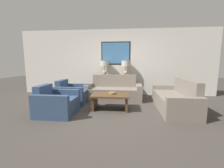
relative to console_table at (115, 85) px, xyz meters
name	(u,v)px	position (x,y,z in m)	size (l,w,h in m)	color
ground_plane	(108,114)	(0.00, -2.24, -0.41)	(20.00, 20.00, 0.00)	#3D3833
back_wall	(116,62)	(0.00, 0.27, 0.92)	(8.01, 0.12, 2.65)	beige
console_table	(115,85)	(0.00, 0.00, 0.00)	(1.39, 0.39, 0.82)	#332319
table_lamp_left	(105,65)	(-0.42, 0.00, 0.82)	(0.34, 0.34, 0.58)	tan
table_lamp_right	(126,65)	(0.42, 0.00, 0.82)	(0.34, 0.34, 0.58)	tan
couch_by_back_wall	(114,91)	(0.00, -0.67, -0.12)	(1.97, 0.86, 0.87)	slate
couch_by_side	(175,100)	(1.84, -1.68, -0.12)	(0.86, 1.97, 0.87)	slate
coffee_table	(110,98)	(0.02, -1.84, -0.09)	(1.05, 0.69, 0.44)	#4C331E
decorative_bowl	(112,93)	(0.06, -1.81, 0.06)	(0.21, 0.21, 0.05)	olive
armchair_near_back_wall	(72,95)	(-1.32, -1.29, -0.13)	(0.91, 0.92, 0.76)	navy
armchair_near_camera	(56,104)	(-1.32, -2.39, -0.13)	(0.91, 0.92, 0.76)	navy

